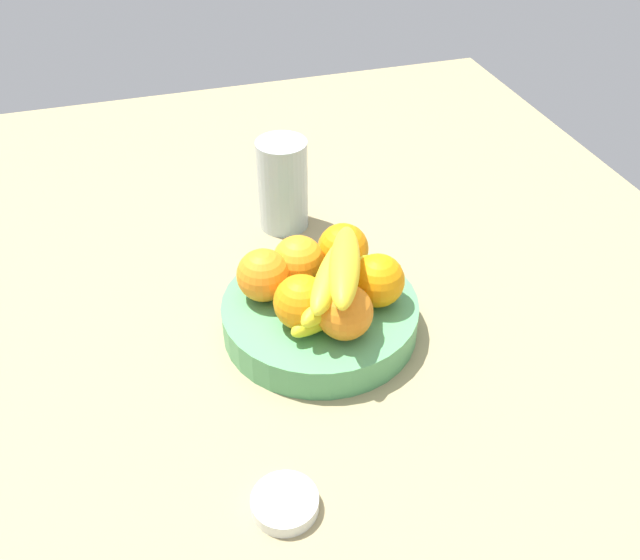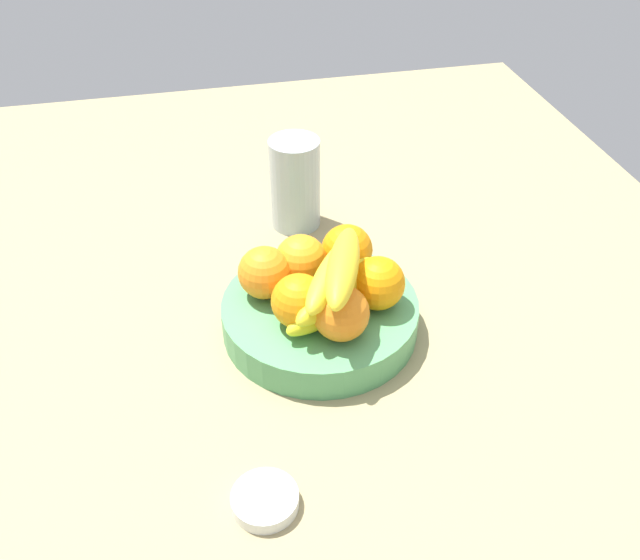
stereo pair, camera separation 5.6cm
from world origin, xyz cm
name	(u,v)px [view 2 (the right image)]	position (x,y,z in cm)	size (l,w,h in cm)	color
ground_plane	(307,348)	(0.00, 0.00, -1.50)	(180.00, 140.00, 3.00)	#998960
fruit_bowl	(320,316)	(-2.04, 2.28, 2.41)	(27.50, 27.50, 4.81)	#519D61
orange_front_left	(301,260)	(-7.36, 0.71, 8.52)	(7.42, 7.42, 7.42)	orange
orange_front_right	(265,272)	(-5.70, -4.73, 8.52)	(7.42, 7.42, 7.42)	orange
orange_center	(299,301)	(1.35, -1.31, 8.52)	(7.42, 7.42, 7.42)	orange
orange_back_left	(341,313)	(4.89, 3.50, 8.52)	(7.42, 7.42, 7.42)	orange
orange_back_right	(377,281)	(-0.47, 9.85, 8.52)	(7.42, 7.42, 7.42)	orange
orange_top_stack	(347,250)	(-8.37, 7.69, 8.52)	(7.42, 7.42, 7.42)	orange
banana_bunch	(337,284)	(0.87, 3.93, 10.11)	(18.81, 16.87, 10.60)	yellow
thermos_tumbler	(295,184)	(-29.40, 4.18, 7.83)	(8.39, 8.39, 15.66)	#B1BBBF
jar_lid	(265,500)	(24.90, -10.00, 0.87)	(7.50, 7.50, 1.74)	silver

